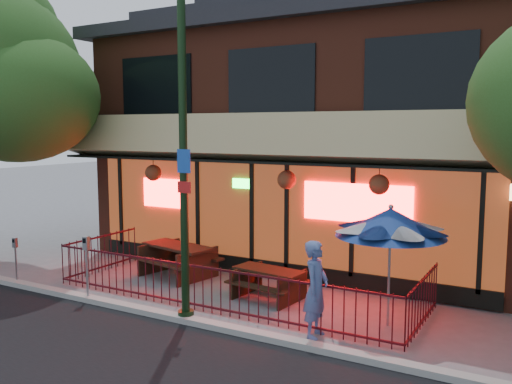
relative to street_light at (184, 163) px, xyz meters
The scene contains 11 objects.
ground 3.17m from the street_light, 90.34° to the left, with size 80.00×80.00×0.00m, color gray.
curb 3.09m from the street_light, 91.40° to the right, with size 80.00×0.25×0.12m, color #999993.
restaurant_building 7.58m from the street_light, 90.02° to the left, with size 12.96×9.49×8.05m.
patio_fence 2.68m from the street_light, 90.15° to the left, with size 8.44×2.62×1.00m.
street_light is the anchor object (origin of this frame).
picnic_table_left 4.21m from the street_light, 130.16° to the left, with size 2.19×1.84×0.83m.
picnic_table_right 3.47m from the street_light, 68.60° to the left, with size 1.74×1.41×0.69m.
patio_umbrella 4.13m from the street_light, 25.09° to the left, with size 2.09×2.09×2.39m.
pedestrian 3.46m from the street_light, 11.01° to the left, with size 0.66×0.43×1.79m, color #4E629D.
parking_meter_near 3.41m from the street_light, behind, with size 0.14×0.13×1.46m.
parking_meter_far 5.67m from the street_light, behind, with size 0.12×0.10×1.16m.
Camera 1 is at (6.34, -8.82, 3.83)m, focal length 38.00 mm.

